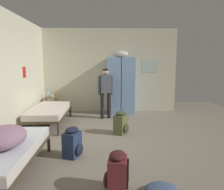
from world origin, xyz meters
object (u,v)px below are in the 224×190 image
object	(u,v)px
bedding_heap	(5,137)
lotion_bottle	(52,95)
backpack_olive	(121,123)
bed_left_front	(4,152)
backpack_maroon	(117,172)
water_bottle	(48,94)
backpack_navy	(73,143)
locker_bank	(121,84)
bed_left_rear	(49,111)
person_traveler	(106,89)
clothes_pile_denim	(161,190)
shelf_unit	(51,104)

from	to	relation	value
bedding_heap	lotion_bottle	world-z (taller)	bedding_heap
backpack_olive	bed_left_front	bearing A→B (deg)	-134.77
bedding_heap	backpack_maroon	world-z (taller)	bedding_heap
water_bottle	lotion_bottle	distance (m)	0.17
bed_left_front	backpack_navy	size ratio (longest dim) A/B	3.45
locker_bank	bedding_heap	xyz separation A→B (m)	(-1.98, -4.14, -0.32)
bed_left_rear	lotion_bottle	bearing A→B (deg)	98.66
bed_left_rear	person_traveler	size ratio (longest dim) A/B	1.25
water_bottle	clothes_pile_denim	distance (m)	5.24
water_bottle	backpack_olive	world-z (taller)	water_bottle
bed_left_rear	bedding_heap	size ratio (longest dim) A/B	2.61
backpack_navy	clothes_pile_denim	bearing A→B (deg)	-42.51
backpack_maroon	bed_left_front	bearing A→B (deg)	164.98
shelf_unit	clothes_pile_denim	distance (m)	5.15
bed_left_front	backpack_olive	world-z (taller)	backpack_olive
bed_left_rear	backpack_maroon	xyz separation A→B (m)	(1.66, -3.18, -0.12)
shelf_unit	locker_bank	bearing A→B (deg)	2.16
backpack_maroon	backpack_navy	bearing A→B (deg)	123.79
person_traveler	clothes_pile_denim	world-z (taller)	person_traveler
water_bottle	lotion_bottle	world-z (taller)	water_bottle
person_traveler	bedding_heap	bearing A→B (deg)	-113.01
bedding_heap	backpack_olive	xyz separation A→B (m)	(1.83, 2.01, -0.39)
backpack_navy	bedding_heap	bearing A→B (deg)	-138.54
clothes_pile_denim	bedding_heap	bearing A→B (deg)	168.19
person_traveler	lotion_bottle	size ratio (longest dim) A/B	8.99
bedding_heap	bed_left_rear	bearing A→B (deg)	91.33
shelf_unit	lotion_bottle	world-z (taller)	lotion_bottle
water_bottle	clothes_pile_denim	bearing A→B (deg)	-60.47
bed_left_rear	backpack_maroon	size ratio (longest dim) A/B	3.45
water_bottle	bed_left_rear	bearing A→B (deg)	-75.12
backpack_navy	water_bottle	bearing A→B (deg)	110.60
bed_left_rear	person_traveler	world-z (taller)	person_traveler
person_traveler	backpack_maroon	distance (m)	3.89
backpack_olive	clothes_pile_denim	bearing A→B (deg)	-82.20
backpack_olive	backpack_maroon	xyz separation A→B (m)	(-0.24, -2.36, 0.00)
shelf_unit	lotion_bottle	distance (m)	0.31
bed_left_rear	clothes_pile_denim	world-z (taller)	bed_left_rear
shelf_unit	water_bottle	bearing A→B (deg)	165.96
locker_bank	backpack_navy	world-z (taller)	locker_bank
bed_left_rear	person_traveler	distance (m)	1.76
bedding_heap	backpack_maroon	distance (m)	1.68
person_traveler	backpack_olive	size ratio (longest dim) A/B	2.75
clothes_pile_denim	shelf_unit	bearing A→B (deg)	118.87
clothes_pile_denim	bed_left_front	bearing A→B (deg)	166.27
person_traveler	clothes_pile_denim	bearing A→B (deg)	-80.01
water_bottle	person_traveler	bearing A→B (deg)	-17.67
bedding_heap	backpack_olive	bearing A→B (deg)	47.59
bedding_heap	backpack_olive	size ratio (longest dim) A/B	1.32
bed_left_rear	backpack_navy	distance (m)	2.28
bed_left_front	backpack_maroon	xyz separation A→B (m)	(1.66, -0.44, -0.12)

